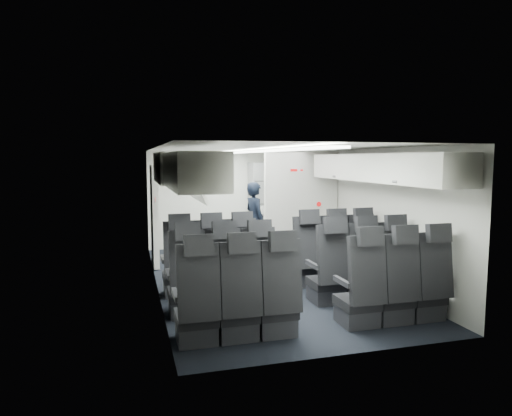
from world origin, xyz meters
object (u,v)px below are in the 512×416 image
seat_row_front (272,263)px  galley_unit (269,205)px  carry_on_bag (176,171)px  boarding_door (154,215)px  seat_row_mid (293,278)px  flight_attendant (255,221)px  seat_row_rear (320,297)px

seat_row_front → galley_unit: 3.43m
carry_on_bag → boarding_door: bearing=75.7°
seat_row_front → carry_on_bag: size_ratio=8.87×
seat_row_mid → galley_unit: 4.30m
flight_attendant → carry_on_bag: 2.97m
boarding_door → flight_attendant: bearing=-1.3°
seat_row_front → galley_unit: size_ratio=1.75×
seat_row_front → carry_on_bag: carry_on_bag is taller
seat_row_rear → boarding_door: size_ratio=1.79×
seat_row_front → flight_attendant: (0.29, 2.04, 0.36)m
seat_row_front → flight_attendant: bearing=82.0°
flight_attendant → carry_on_bag: size_ratio=4.09×
galley_unit → carry_on_bag: (-2.39, -3.38, 0.87)m
seat_row_rear → flight_attendant: flight_attendant is taller
seat_row_mid → seat_row_front: bearing=90.0°
flight_attendant → carry_on_bag: bearing=128.5°
seat_row_front → boarding_door: bearing=128.2°
seat_row_front → carry_on_bag: (-1.44, -0.13, 1.41)m
seat_row_rear → boarding_door: (-1.64, 3.89, 0.55)m
flight_attendant → carry_on_bag: (-1.73, -2.17, 1.05)m
seat_row_mid → galley_unit: size_ratio=1.75×
seat_row_mid → boarding_door: bearing=118.8°
carry_on_bag → galley_unit: bearing=35.4°
seat_row_mid → carry_on_bag: 2.16m
seat_row_rear → boarding_door: bearing=112.9°
flight_attendant → boarding_door: bearing=75.8°
seat_row_rear → galley_unit: 5.17m
flight_attendant → galley_unit: bearing=-41.6°
galley_unit → seat_row_front: bearing=-106.3°
seat_row_front → seat_row_rear: size_ratio=1.00×
galley_unit → boarding_door: (-2.59, -1.17, 0.00)m
carry_on_bag → flight_attendant: bearing=32.2°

